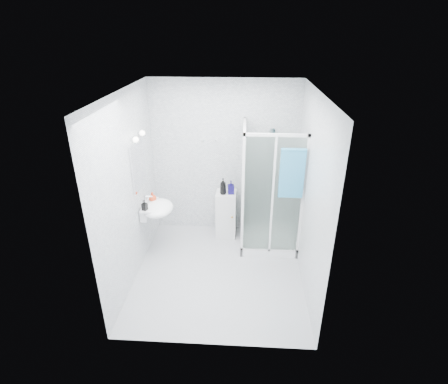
# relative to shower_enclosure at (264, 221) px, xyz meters

# --- Properties ---
(room) EXTENTS (2.40, 2.60, 2.60)m
(room) POSITION_rel_shower_enclosure_xyz_m (-0.67, -0.77, 0.85)
(room) COLOR silver
(room) RESTS_ON ground
(shower_enclosure) EXTENTS (0.90, 0.95, 2.00)m
(shower_enclosure) POSITION_rel_shower_enclosure_xyz_m (0.00, 0.00, 0.00)
(shower_enclosure) COLOR white
(shower_enclosure) RESTS_ON ground
(wall_basin) EXTENTS (0.46, 0.56, 0.35)m
(wall_basin) POSITION_rel_shower_enclosure_xyz_m (-1.66, -0.32, 0.35)
(wall_basin) COLOR white
(wall_basin) RESTS_ON ground
(mirror) EXTENTS (0.02, 0.60, 0.70)m
(mirror) POSITION_rel_shower_enclosure_xyz_m (-1.85, -0.32, 1.05)
(mirror) COLOR white
(mirror) RESTS_ON room
(vanity_lights) EXTENTS (0.10, 0.40, 0.08)m
(vanity_lights) POSITION_rel_shower_enclosure_xyz_m (-1.80, -0.32, 1.47)
(vanity_lights) COLOR silver
(vanity_lights) RESTS_ON room
(wall_hooks) EXTENTS (0.23, 0.06, 0.03)m
(wall_hooks) POSITION_rel_shower_enclosure_xyz_m (-0.92, 0.49, 1.17)
(wall_hooks) COLOR silver
(wall_hooks) RESTS_ON room
(storage_cabinet) EXTENTS (0.34, 0.36, 0.81)m
(storage_cabinet) POSITION_rel_shower_enclosure_xyz_m (-0.63, 0.27, -0.04)
(storage_cabinet) COLOR silver
(storage_cabinet) RESTS_ON ground
(hand_towel) EXTENTS (0.34, 0.05, 0.73)m
(hand_towel) POSITION_rel_shower_enclosure_xyz_m (0.32, -0.40, 1.02)
(hand_towel) COLOR teal
(hand_towel) RESTS_ON shower_enclosure
(shampoo_bottle_a) EXTENTS (0.11, 0.11, 0.27)m
(shampoo_bottle_a) POSITION_rel_shower_enclosure_xyz_m (-0.67, 0.22, 0.50)
(shampoo_bottle_a) COLOR black
(shampoo_bottle_a) RESTS_ON storage_cabinet
(shampoo_bottle_b) EXTENTS (0.11, 0.12, 0.22)m
(shampoo_bottle_b) POSITION_rel_shower_enclosure_xyz_m (-0.55, 0.25, 0.47)
(shampoo_bottle_b) COLOR #120C4D
(shampoo_bottle_b) RESTS_ON storage_cabinet
(soap_dispenser_orange) EXTENTS (0.16, 0.16, 0.15)m
(soap_dispenser_orange) POSITION_rel_shower_enclosure_xyz_m (-1.73, -0.21, 0.49)
(soap_dispenser_orange) COLOR red
(soap_dispenser_orange) RESTS_ON wall_basin
(soap_dispenser_black) EXTENTS (0.09, 0.09, 0.16)m
(soap_dispenser_black) POSITION_rel_shower_enclosure_xyz_m (-1.77, -0.49, 0.49)
(soap_dispenser_black) COLOR black
(soap_dispenser_black) RESTS_ON wall_basin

